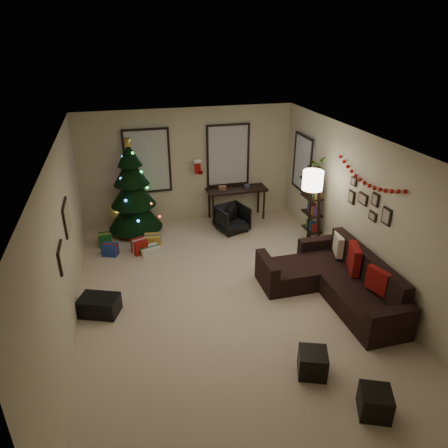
# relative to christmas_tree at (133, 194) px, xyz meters

# --- Properties ---
(floor) EXTENTS (7.00, 7.00, 0.00)m
(floor) POSITION_rel_christmas_tree_xyz_m (1.35, -3.09, -0.94)
(floor) COLOR beige
(floor) RESTS_ON ground
(ceiling) EXTENTS (7.00, 7.00, 0.00)m
(ceiling) POSITION_rel_christmas_tree_xyz_m (1.35, -3.09, 1.76)
(ceiling) COLOR white
(ceiling) RESTS_ON floor
(wall_back) EXTENTS (5.00, 0.00, 5.00)m
(wall_back) POSITION_rel_christmas_tree_xyz_m (1.35, 0.41, 0.41)
(wall_back) COLOR beige
(wall_back) RESTS_ON floor
(wall_front) EXTENTS (5.00, 0.00, 5.00)m
(wall_front) POSITION_rel_christmas_tree_xyz_m (1.35, -6.59, 0.41)
(wall_front) COLOR beige
(wall_front) RESTS_ON floor
(wall_left) EXTENTS (0.00, 7.00, 7.00)m
(wall_left) POSITION_rel_christmas_tree_xyz_m (-1.15, -3.09, 0.41)
(wall_left) COLOR beige
(wall_left) RESTS_ON floor
(wall_right) EXTENTS (0.00, 7.00, 7.00)m
(wall_right) POSITION_rel_christmas_tree_xyz_m (3.85, -3.09, 0.41)
(wall_right) COLOR beige
(wall_right) RESTS_ON floor
(window_back_left) EXTENTS (1.05, 0.06, 1.50)m
(window_back_left) POSITION_rel_christmas_tree_xyz_m (0.40, 0.38, 0.61)
(window_back_left) COLOR #728CB2
(window_back_left) RESTS_ON wall_back
(window_back_right) EXTENTS (1.05, 0.06, 1.50)m
(window_back_right) POSITION_rel_christmas_tree_xyz_m (2.30, 0.38, 0.61)
(window_back_right) COLOR #728CB2
(window_back_right) RESTS_ON wall_back
(window_right_wall) EXTENTS (0.06, 0.90, 1.30)m
(window_right_wall) POSITION_rel_christmas_tree_xyz_m (3.82, -0.54, 0.56)
(window_right_wall) COLOR #728CB2
(window_right_wall) RESTS_ON wall_right
(christmas_tree) EXTENTS (1.22, 1.22, 2.26)m
(christmas_tree) POSITION_rel_christmas_tree_xyz_m (0.00, 0.00, 0.00)
(christmas_tree) COLOR black
(christmas_tree) RESTS_ON floor
(presents) EXTENTS (1.30, 0.88, 0.30)m
(presents) POSITION_rel_christmas_tree_xyz_m (-0.13, -0.89, -0.82)
(presents) COLOR #14591E
(presents) RESTS_ON floor
(sofa) EXTENTS (1.74, 2.54, 0.83)m
(sofa) POSITION_rel_christmas_tree_xyz_m (3.22, -3.46, -0.67)
(sofa) COLOR black
(sofa) RESTS_ON floor
(pillow_red_a) EXTENTS (0.21, 0.41, 0.40)m
(pillow_red_a) POSITION_rel_christmas_tree_xyz_m (3.56, -4.11, -0.30)
(pillow_red_a) COLOR maroon
(pillow_red_a) RESTS_ON sofa
(pillow_red_b) EXTENTS (0.28, 0.50, 0.49)m
(pillow_red_b) POSITION_rel_christmas_tree_xyz_m (3.56, -3.39, -0.30)
(pillow_red_b) COLOR maroon
(pillow_red_b) RESTS_ON sofa
(pillow_cream) EXTENTS (0.22, 0.41, 0.39)m
(pillow_cream) POSITION_rel_christmas_tree_xyz_m (3.56, -2.85, -0.31)
(pillow_cream) COLOR beige
(pillow_cream) RESTS_ON sofa
(ottoman_near) EXTENTS (0.49, 0.49, 0.36)m
(ottoman_near) POSITION_rel_christmas_tree_xyz_m (2.02, -5.06, -0.76)
(ottoman_near) COLOR black
(ottoman_near) RESTS_ON floor
(ottoman_far) EXTENTS (0.48, 0.48, 0.35)m
(ottoman_far) POSITION_rel_christmas_tree_xyz_m (2.46, -5.85, -0.76)
(ottoman_far) COLOR black
(ottoman_far) RESTS_ON floor
(desk) EXTENTS (1.45, 0.52, 0.78)m
(desk) POSITION_rel_christmas_tree_xyz_m (2.46, 0.13, -0.25)
(desk) COLOR black
(desk) RESTS_ON floor
(desk_chair) EXTENTS (0.74, 0.71, 0.61)m
(desk_chair) POSITION_rel_christmas_tree_xyz_m (2.17, -0.52, -0.63)
(desk_chair) COLOR black
(desk_chair) RESTS_ON floor
(bookshelf) EXTENTS (0.30, 0.51, 1.71)m
(bookshelf) POSITION_rel_christmas_tree_xyz_m (3.65, -1.55, -0.11)
(bookshelf) COLOR black
(bookshelf) RESTS_ON floor
(potted_plant) EXTENTS (0.57, 0.56, 0.48)m
(potted_plant) POSITION_rel_christmas_tree_xyz_m (3.65, -1.52, 0.87)
(potted_plant) COLOR #4C4C4C
(potted_plant) RESTS_ON bookshelf
(floor_lamp) EXTENTS (0.39, 0.39, 1.85)m
(floor_lamp) POSITION_rel_christmas_tree_xyz_m (3.30, -2.09, 0.61)
(floor_lamp) COLOR black
(floor_lamp) RESTS_ON floor
(art_map) EXTENTS (0.04, 0.60, 0.50)m
(art_map) POSITION_rel_christmas_tree_xyz_m (-1.13, -2.44, 0.61)
(art_map) COLOR black
(art_map) RESTS_ON wall_left
(art_abstract) EXTENTS (0.04, 0.45, 0.35)m
(art_abstract) POSITION_rel_christmas_tree_xyz_m (-1.13, -3.54, 0.49)
(art_abstract) COLOR black
(art_abstract) RESTS_ON wall_left
(gallery) EXTENTS (0.03, 1.25, 0.54)m
(gallery) POSITION_rel_christmas_tree_xyz_m (3.83, -3.17, 0.64)
(gallery) COLOR black
(gallery) RESTS_ON wall_right
(garland) EXTENTS (0.08, 1.90, 0.30)m
(garland) POSITION_rel_christmas_tree_xyz_m (3.80, -3.09, 1.06)
(garland) COLOR #A5140C
(garland) RESTS_ON wall_right
(stocking_left) EXTENTS (0.20, 0.05, 0.36)m
(stocking_left) POSITION_rel_christmas_tree_xyz_m (1.21, 0.45, 0.54)
(stocking_left) COLOR #990F0C
(stocking_left) RESTS_ON wall_back
(stocking_right) EXTENTS (0.20, 0.05, 0.36)m
(stocking_right) POSITION_rel_christmas_tree_xyz_m (1.54, 0.22, 0.44)
(stocking_right) COLOR #990F0C
(stocking_right) RESTS_ON wall_back
(storage_bin) EXTENTS (0.73, 0.62, 0.31)m
(storage_bin) POSITION_rel_christmas_tree_xyz_m (-0.79, -2.97, -0.78)
(storage_bin) COLOR black
(storage_bin) RESTS_ON floor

